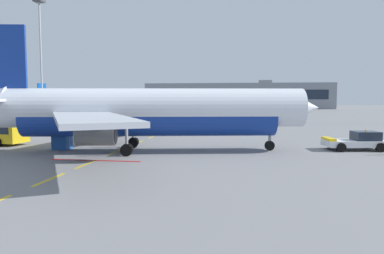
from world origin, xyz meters
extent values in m
plane|color=slate|center=(40.00, 40.00, 0.00)|extent=(400.00, 400.00, 0.00)
cube|color=yellow|center=(18.00, 14.77, 0.00)|extent=(0.24, 4.00, 0.01)
cube|color=yellow|center=(18.00, 20.31, 0.00)|extent=(0.24, 4.00, 0.01)
cube|color=yellow|center=(18.00, 26.99, 0.00)|extent=(0.24, 4.00, 0.01)
cube|color=yellow|center=(18.00, 34.21, 0.00)|extent=(0.24, 4.00, 0.01)
cube|color=yellow|center=(18.00, 40.85, 0.00)|extent=(0.24, 4.00, 0.01)
cube|color=yellow|center=(18.00, 47.17, 0.00)|extent=(0.24, 4.00, 0.01)
cube|color=yellow|center=(18.00, 53.41, 0.00)|extent=(0.24, 4.00, 0.01)
cube|color=yellow|center=(18.00, 60.70, 0.00)|extent=(0.24, 4.00, 0.01)
cube|color=yellow|center=(18.00, 66.66, 0.00)|extent=(0.24, 4.00, 0.01)
cube|color=yellow|center=(18.00, 73.05, 0.00)|extent=(0.24, 4.00, 0.01)
cube|color=yellow|center=(18.00, 78.77, 0.00)|extent=(0.24, 4.00, 0.01)
cube|color=yellow|center=(18.00, 85.60, 0.00)|extent=(0.24, 4.00, 0.01)
cube|color=#B21414|center=(18.00, 22.00, 0.00)|extent=(8.00, 0.40, 0.01)
cylinder|color=silver|center=(21.26, 27.84, 4.30)|extent=(30.26, 9.61, 3.80)
cylinder|color=navy|center=(21.26, 27.84, 3.26)|extent=(24.71, 8.22, 3.50)
cone|color=silver|center=(36.02, 30.79, 4.30)|extent=(4.16, 4.34, 3.72)
cube|color=#192333|center=(34.99, 30.58, 4.97)|extent=(2.13, 3.11, 0.60)
cube|color=navy|center=(7.53, 25.11, 9.20)|extent=(4.39, 1.21, 6.00)
cube|color=silver|center=(6.22, 28.11, 5.06)|extent=(4.39, 6.90, 0.24)
cube|color=#B7BCC6|center=(15.70, 35.40, 3.83)|extent=(7.12, 17.50, 0.36)
cube|color=#B7BCC6|center=(19.02, 18.73, 3.83)|extent=(12.78, 17.08, 0.36)
cylinder|color=#4C4F54|center=(16.14, 32.43, 2.38)|extent=(3.55, 2.69, 2.10)
cylinder|color=black|center=(17.71, 32.74, 2.38)|extent=(0.47, 1.77, 1.79)
cylinder|color=#4C4F54|center=(18.29, 21.64, 2.38)|extent=(3.55, 2.69, 2.10)
cylinder|color=black|center=(19.86, 21.96, 2.38)|extent=(0.47, 1.77, 1.79)
cylinder|color=gray|center=(32.93, 30.17, 1.83)|extent=(0.28, 0.28, 2.67)
cylinder|color=black|center=(32.93, 30.17, 0.50)|extent=(1.03, 0.47, 0.99)
cylinder|color=gray|center=(18.79, 30.00, 1.86)|extent=(0.28, 0.28, 2.61)
cylinder|color=black|center=(18.72, 30.35, 0.55)|extent=(1.15, 0.56, 1.10)
cylinder|color=black|center=(18.86, 29.66, 0.55)|extent=(1.15, 0.56, 1.10)
cylinder|color=gray|center=(19.81, 24.90, 1.86)|extent=(0.28, 0.28, 2.61)
cylinder|color=black|center=(19.74, 25.25, 0.55)|extent=(1.15, 0.56, 1.10)
cylinder|color=black|center=(19.87, 24.56, 0.55)|extent=(1.15, 0.56, 1.10)
cube|color=silver|center=(41.46, 31.87, 0.70)|extent=(6.35, 3.65, 0.60)
cube|color=#192333|center=(42.53, 32.03, 1.45)|extent=(2.69, 2.46, 0.90)
cube|color=yellow|center=(38.85, 31.48, 1.12)|extent=(1.06, 2.60, 0.24)
sphere|color=orange|center=(42.53, 32.03, 2.00)|extent=(0.16, 0.16, 0.16)
cylinder|color=black|center=(39.77, 30.20, 0.45)|extent=(0.95, 0.53, 0.90)
cylinder|color=black|center=(39.36, 32.97, 0.45)|extent=(0.95, 0.53, 0.90)
cylinder|color=black|center=(43.57, 30.77, 0.45)|extent=(0.95, 0.53, 0.90)
cylinder|color=black|center=(43.15, 33.54, 0.45)|extent=(0.95, 0.53, 0.90)
cylinder|color=white|center=(-27.57, 103.80, 3.27)|extent=(6.99, 23.04, 2.89)
cylinder|color=#0F479E|center=(-27.57, 103.80, 2.48)|extent=(5.99, 18.81, 2.66)
cone|color=white|center=(-25.50, 115.06, 3.27)|extent=(3.27, 3.13, 2.83)
cone|color=white|center=(-29.74, 92.01, 3.63)|extent=(3.00, 3.59, 2.46)
cube|color=#192333|center=(-25.64, 114.27, 3.78)|extent=(2.35, 1.59, 0.46)
cube|color=#0F479E|center=(-29.50, 93.32, 7.00)|extent=(0.88, 3.34, 4.56)
cube|color=white|center=(-31.99, 93.24, 3.85)|extent=(5.23, 3.28, 0.18)
cube|color=white|center=(-27.20, 92.36, 3.85)|extent=(5.23, 3.28, 0.18)
cube|color=#B7BCC6|center=(-34.48, 101.99, 2.91)|extent=(13.04, 9.58, 0.27)
cube|color=#B7BCC6|center=(-21.76, 99.65, 2.91)|extent=(13.34, 5.60, 0.27)
cylinder|color=#4C4F54|center=(-32.26, 101.47, 1.81)|extent=(2.01, 2.68, 1.60)
cylinder|color=black|center=(-32.04, 102.67, 1.81)|extent=(1.35, 0.34, 1.36)
cylinder|color=#4C4F54|center=(-24.03, 99.95, 1.81)|extent=(2.01, 2.68, 1.60)
cylinder|color=black|center=(-23.81, 101.15, 1.81)|extent=(1.35, 0.34, 1.36)
cylinder|color=gray|center=(-25.93, 112.70, 1.39)|extent=(0.21, 0.21, 2.03)
cylinder|color=black|center=(-25.93, 112.70, 0.38)|extent=(0.35, 0.78, 0.75)
cylinder|color=gray|center=(-29.79, 102.66, 1.41)|extent=(0.21, 0.21, 1.99)
cylinder|color=black|center=(-30.06, 102.71, 0.42)|extent=(0.41, 0.87, 0.84)
cylinder|color=black|center=(-29.53, 102.61, 0.42)|extent=(0.41, 0.87, 0.84)
cylinder|color=gray|center=(-25.90, 101.94, 1.41)|extent=(0.21, 0.21, 1.99)
cylinder|color=black|center=(-26.16, 101.99, 0.42)|extent=(0.41, 0.87, 0.84)
cylinder|color=black|center=(-25.64, 101.89, 0.42)|extent=(0.41, 0.87, 0.84)
cylinder|color=black|center=(4.37, 31.30, 0.50)|extent=(1.03, 0.45, 1.00)
cube|color=#194C9E|center=(11.86, 27.93, 0.80)|extent=(1.65, 1.61, 1.60)
cube|color=silver|center=(11.86, 27.93, 0.80)|extent=(1.62, 0.09, 1.36)
cylinder|color=slate|center=(-10.09, 61.07, 0.30)|extent=(0.70, 0.70, 0.60)
cylinder|color=#9EA0A5|center=(-10.09, 61.07, 11.91)|extent=(0.36, 0.36, 23.83)
cube|color=#3F3F44|center=(-10.09, 61.07, 24.08)|extent=(1.80, 1.80, 0.50)
cube|color=gray|center=(25.49, 169.29, 5.72)|extent=(84.47, 23.87, 11.43)
cube|color=#192333|center=(25.49, 157.29, 6.29)|extent=(77.71, 0.12, 4.11)
cube|color=gray|center=(38.16, 169.29, 12.23)|extent=(6.00, 5.00, 1.60)
camera|label=1|loc=(30.85, -7.16, 5.41)|focal=34.41mm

